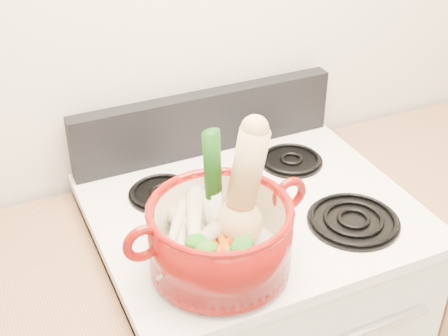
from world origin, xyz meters
name	(u,v)px	position (x,y,z in m)	size (l,w,h in m)	color
wall_back	(196,27)	(0.00, 1.75, 1.30)	(3.50, 0.02, 2.60)	silver
cooktop	(253,211)	(0.00, 1.40, 0.93)	(0.78, 0.67, 0.03)	white
control_backsplash	(205,122)	(0.00, 1.70, 1.04)	(0.76, 0.05, 0.18)	black
burner_front_left	(209,264)	(-0.19, 1.24, 0.96)	(0.22, 0.22, 0.02)	black
burner_front_right	(353,220)	(0.19, 1.24, 0.96)	(0.22, 0.22, 0.02)	black
burner_back_left	(162,192)	(-0.19, 1.54, 0.96)	(0.17, 0.17, 0.02)	black
burner_back_right	(291,160)	(0.19, 1.54, 0.96)	(0.17, 0.17, 0.02)	black
dutch_oven	(220,237)	(-0.17, 1.22, 1.04)	(0.30, 0.30, 0.15)	maroon
pot_handle_left	(143,243)	(-0.34, 1.21, 1.09)	(0.08, 0.08, 0.02)	maroon
pot_handle_right	(289,194)	(0.00, 1.23, 1.09)	(0.08, 0.08, 0.02)	maroon
squash	(239,188)	(-0.12, 1.25, 1.14)	(0.11, 0.11, 0.27)	tan
leek	(213,186)	(-0.16, 1.27, 1.14)	(0.04, 0.04, 0.28)	silver
ginger	(216,217)	(-0.14, 1.31, 1.02)	(0.09, 0.06, 0.05)	tan
parsnip_0	(202,240)	(-0.20, 1.24, 1.03)	(0.05, 0.05, 0.25)	beige
parsnip_1	(182,250)	(-0.25, 1.23, 1.03)	(0.04, 0.04, 0.19)	beige
parsnip_2	(199,232)	(-0.20, 1.26, 1.03)	(0.05, 0.05, 0.21)	beige
parsnip_3	(188,251)	(-0.25, 1.21, 1.04)	(0.04, 0.04, 0.18)	beige
parsnip_4	(175,231)	(-0.25, 1.28, 1.04)	(0.04, 0.04, 0.19)	beige
parsnip_5	(194,233)	(-0.22, 1.24, 1.05)	(0.05, 0.05, 0.24)	beige
carrot_0	(219,258)	(-0.19, 1.18, 1.02)	(0.03, 0.03, 0.16)	#D74B0A
carrot_1	(212,258)	(-0.21, 1.19, 1.03)	(0.03, 0.03, 0.16)	#BC3709
carrot_2	(227,252)	(-0.17, 1.18, 1.03)	(0.03, 0.03, 0.19)	#BC5309
carrot_3	(218,253)	(-0.19, 1.18, 1.03)	(0.03, 0.03, 0.15)	#C03A09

